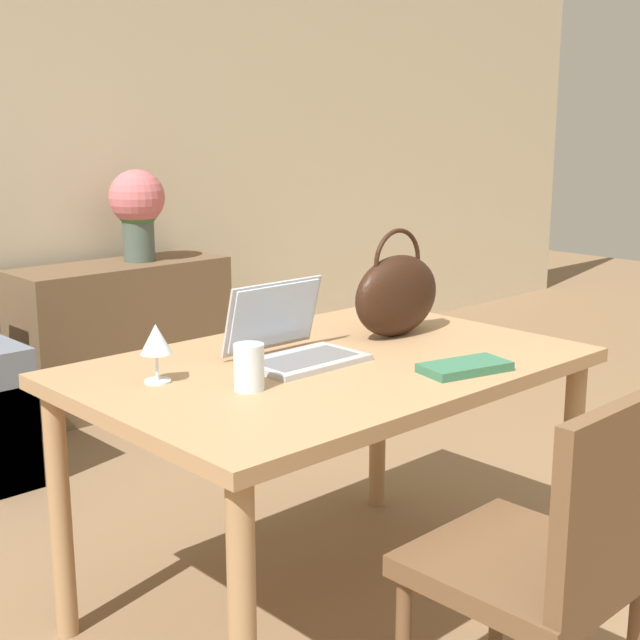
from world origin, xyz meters
TOP-DOWN VIEW (x-y plane):
  - dining_table at (0.14, 0.77)m, footprint 1.38×0.92m
  - chair at (0.07, -0.01)m, footprint 0.45×0.45m
  - sideboard at (0.74, 2.88)m, footprint 1.07×0.40m
  - laptop at (0.08, 0.85)m, footprint 0.32×0.27m
  - drinking_glass at (-0.19, 0.71)m, footprint 0.08×0.08m
  - wine_glass at (-0.32, 0.91)m, footprint 0.08×0.08m
  - handbag at (0.50, 0.84)m, footprint 0.34×0.13m
  - flower_vase at (0.85, 2.88)m, footprint 0.27×0.27m
  - book at (0.33, 0.44)m, footprint 0.26×0.17m

SIDE VIEW (x-z plane):
  - sideboard at x=0.74m, z-range 0.00..0.71m
  - chair at x=0.07m, z-range 0.06..0.92m
  - dining_table at x=0.14m, z-range 0.29..1.05m
  - book at x=0.33m, z-range 0.75..0.78m
  - laptop at x=0.08m, z-range 0.70..0.92m
  - drinking_glass at x=-0.19m, z-range 0.75..0.87m
  - wine_glass at x=-0.32m, z-range 0.78..0.94m
  - handbag at x=0.50m, z-range 0.72..1.05m
  - flower_vase at x=0.85m, z-range 0.76..1.21m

